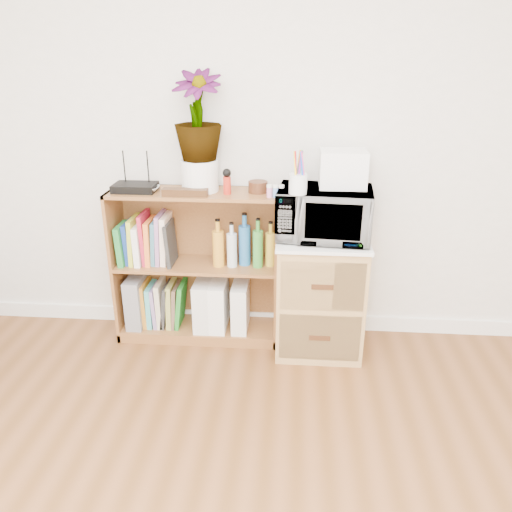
# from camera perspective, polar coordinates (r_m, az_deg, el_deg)

# --- Properties ---
(skirting_board) EXTENTS (4.00, 0.02, 0.10)m
(skirting_board) POSITION_cam_1_polar(r_m,az_deg,el_deg) (3.35, -0.03, -7.17)
(skirting_board) COLOR white
(skirting_board) RESTS_ON ground
(bookshelf) EXTENTS (1.00, 0.30, 0.95)m
(bookshelf) POSITION_cam_1_polar(r_m,az_deg,el_deg) (3.08, -6.75, -1.23)
(bookshelf) COLOR brown
(bookshelf) RESTS_ON ground
(wicker_unit) EXTENTS (0.50, 0.45, 0.70)m
(wicker_unit) POSITION_cam_1_polar(r_m,az_deg,el_deg) (3.01, 7.26, -4.44)
(wicker_unit) COLOR #9E7542
(wicker_unit) RESTS_ON ground
(microwave) EXTENTS (0.54, 0.39, 0.28)m
(microwave) POSITION_cam_1_polar(r_m,az_deg,el_deg) (2.81, 7.77, 4.84)
(microwave) COLOR white
(microwave) RESTS_ON wicker_unit
(pen_cup) EXTENTS (0.10, 0.10, 0.10)m
(pen_cup) POSITION_cam_1_polar(r_m,az_deg,el_deg) (2.64, 4.83, 8.20)
(pen_cup) COLOR white
(pen_cup) RESTS_ON microwave
(small_appliance) EXTENTS (0.25, 0.21, 0.20)m
(small_appliance) POSITION_cam_1_polar(r_m,az_deg,el_deg) (2.81, 9.89, 9.81)
(small_appliance) COLOR white
(small_appliance) RESTS_ON microwave
(router) EXTENTS (0.24, 0.17, 0.04)m
(router) POSITION_cam_1_polar(r_m,az_deg,el_deg) (2.99, -13.65, 7.63)
(router) COLOR black
(router) RESTS_ON bookshelf
(white_bowl) EXTENTS (0.13, 0.13, 0.03)m
(white_bowl) POSITION_cam_1_polar(r_m,az_deg,el_deg) (2.96, -12.23, 7.48)
(white_bowl) COLOR silver
(white_bowl) RESTS_ON bookshelf
(plant_pot) EXTENTS (0.21, 0.21, 0.18)m
(plant_pot) POSITION_cam_1_polar(r_m,az_deg,el_deg) (2.92, -6.43, 9.14)
(plant_pot) COLOR white
(plant_pot) RESTS_ON bookshelf
(potted_plant) EXTENTS (0.27, 0.27, 0.49)m
(potted_plant) POSITION_cam_1_polar(r_m,az_deg,el_deg) (2.86, -6.72, 15.65)
(potted_plant) COLOR #356A2A
(potted_plant) RESTS_ON plant_pot
(trinket_box) EXTENTS (0.25, 0.06, 0.04)m
(trinket_box) POSITION_cam_1_polar(r_m,az_deg,el_deg) (2.83, -8.11, 7.21)
(trinket_box) COLOR #351F0E
(trinket_box) RESTS_ON bookshelf
(kokeshi_doll) EXTENTS (0.04, 0.04, 0.10)m
(kokeshi_doll) POSITION_cam_1_polar(r_m,az_deg,el_deg) (2.84, -3.32, 8.06)
(kokeshi_doll) COLOR #B52516
(kokeshi_doll) RESTS_ON bookshelf
(wooden_bowl) EXTENTS (0.11, 0.11, 0.06)m
(wooden_bowl) POSITION_cam_1_polar(r_m,az_deg,el_deg) (2.88, 0.22, 7.91)
(wooden_bowl) COLOR #3C2110
(wooden_bowl) RESTS_ON bookshelf
(paint_jars) EXTENTS (0.12, 0.04, 0.06)m
(paint_jars) POSITION_cam_1_polar(r_m,az_deg,el_deg) (2.77, 2.22, 7.31)
(paint_jars) COLOR pink
(paint_jars) RESTS_ON bookshelf
(file_box) EXTENTS (0.10, 0.26, 0.32)m
(file_box) POSITION_cam_1_polar(r_m,az_deg,el_deg) (3.28, -13.39, -4.88)
(file_box) COLOR slate
(file_box) RESTS_ON bookshelf
(magazine_holder_left) EXTENTS (0.10, 0.25, 0.31)m
(magazine_holder_left) POSITION_cam_1_polar(r_m,az_deg,el_deg) (3.17, -6.02, -5.45)
(magazine_holder_left) COLOR silver
(magazine_holder_left) RESTS_ON bookshelf
(magazine_holder_mid) EXTENTS (0.10, 0.25, 0.31)m
(magazine_holder_mid) POSITION_cam_1_polar(r_m,az_deg,el_deg) (3.16, -4.25, -5.55)
(magazine_holder_mid) COLOR white
(magazine_holder_mid) RESTS_ON bookshelf
(magazine_holder_right) EXTENTS (0.10, 0.24, 0.30)m
(magazine_holder_right) POSITION_cam_1_polar(r_m,az_deg,el_deg) (3.14, -1.79, -5.72)
(magazine_holder_right) COLOR silver
(magazine_holder_right) RESTS_ON bookshelf
(cookbooks) EXTENTS (0.33, 0.20, 0.31)m
(cookbooks) POSITION_cam_1_polar(r_m,az_deg,el_deg) (3.09, -12.29, 1.72)
(cookbooks) COLOR #217C33
(cookbooks) RESTS_ON bookshelf
(liquor_bottles) EXTENTS (0.37, 0.07, 0.31)m
(liquor_bottles) POSITION_cam_1_polar(r_m,az_deg,el_deg) (2.98, -1.47, 1.56)
(liquor_bottles) COLOR orange
(liquor_bottles) RESTS_ON bookshelf
(lower_books) EXTENTS (0.27, 0.19, 0.29)m
(lower_books) POSITION_cam_1_polar(r_m,az_deg,el_deg) (3.24, -10.46, -5.39)
(lower_books) COLOR #BA7720
(lower_books) RESTS_ON bookshelf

